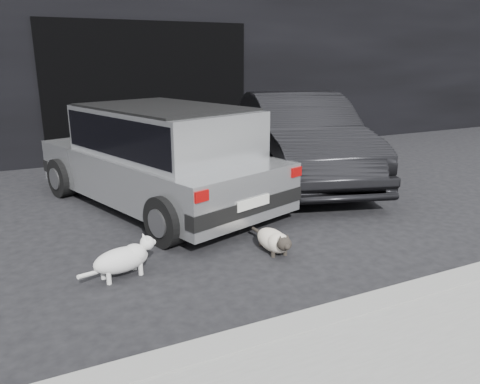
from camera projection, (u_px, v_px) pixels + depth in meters
name	position (u px, v px, depth m)	size (l,w,h in m)	color
ground	(165.00, 227.00, 5.56)	(80.00, 80.00, 0.00)	black
building_facade	(123.00, 31.00, 10.46)	(34.00, 4.00, 5.00)	black
garage_opening	(150.00, 91.00, 9.06)	(4.00, 0.10, 2.60)	black
curb	(384.00, 304.00, 3.72)	(18.00, 0.25, 0.12)	gray
silver_hatchback	(160.00, 152.00, 6.18)	(2.68, 3.98, 1.35)	#AFB2B4
second_car	(299.00, 137.00, 7.63)	(1.46, 4.20, 1.38)	black
cat_siamese	(275.00, 241.00, 4.82)	(0.31, 0.79, 0.27)	beige
cat_white	(125.00, 258.00, 4.28)	(0.76, 0.36, 0.36)	silver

